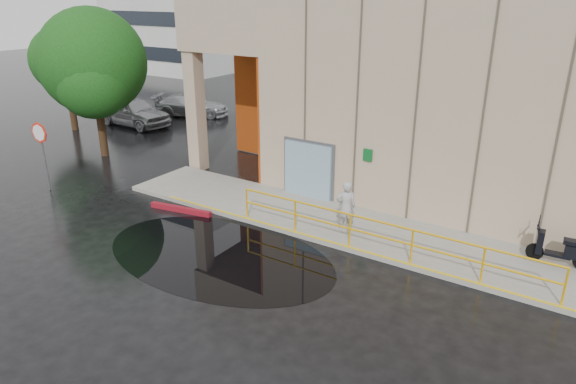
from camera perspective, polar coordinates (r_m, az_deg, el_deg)
name	(u,v)px	position (r m, az deg, el deg)	size (l,w,h in m)	color
ground	(194,264)	(14.92, -10.39, -7.85)	(120.00, 120.00, 0.00)	black
sidewalk	(389,237)	(16.36, 11.11, -4.87)	(20.00, 3.00, 0.15)	gray
building	(493,78)	(20.89, 21.81, 11.65)	(20.00, 10.17, 8.00)	tan
guardrail	(380,237)	(14.88, 10.16, -4.97)	(9.56, 0.06, 1.03)	#EFAF0C
person	(346,207)	(15.90, 6.43, -1.71)	(0.62, 0.41, 1.70)	#A8A8AD
scooter	(562,240)	(15.88, 28.18, -4.76)	(1.67, 0.65, 1.28)	black
stop_sign	(41,141)	(21.49, -25.77, 5.09)	(0.81, 0.13, 2.69)	slate
red_curb	(181,209)	(18.35, -11.85, -1.90)	(2.40, 0.18, 0.18)	maroon
puddle	(218,255)	(15.28, -7.75, -6.92)	(7.40, 4.56, 0.01)	black
car_a	(133,111)	(30.99, -16.84, 8.58)	(1.94, 4.81, 1.64)	#9C9DA3
car_b	(116,100)	(34.86, -18.53, 9.64)	(1.62, 4.65, 1.53)	silver
car_c	(191,105)	(32.67, -10.69, 9.45)	(1.85, 4.55, 1.32)	#A0A2A6
tree_near	(93,67)	(24.71, -20.88, 12.88)	(4.71, 4.71, 6.67)	black
tree_far	(66,63)	(30.54, -23.46, 13.01)	(3.64, 3.59, 5.61)	black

